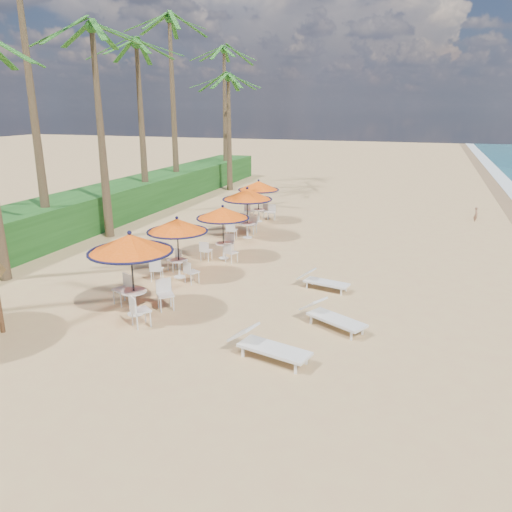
{
  "coord_description": "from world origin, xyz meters",
  "views": [
    {
      "loc": [
        3.11,
        -11.89,
        6.15
      ],
      "look_at": [
        -2.17,
        3.56,
        1.2
      ],
      "focal_mm": 35.0,
      "sensor_mm": 36.0,
      "label": 1
    }
  ],
  "objects": [
    {
      "name": "ground",
      "position": [
        0.0,
        0.0,
        0.0
      ],
      "size": [
        160.0,
        160.0,
        0.0
      ],
      "primitive_type": "plane",
      "color": "tan",
      "rests_on": "ground"
    },
    {
      "name": "scrub_hedge",
      "position": [
        -13.5,
        11.0,
        0.9
      ],
      "size": [
        3.0,
        40.0,
        1.8
      ],
      "primitive_type": "cube",
      "color": "#194716",
      "rests_on": "ground"
    },
    {
      "name": "station_0",
      "position": [
        -4.94,
        0.31,
        1.93
      ],
      "size": [
        2.54,
        2.54,
        2.64
      ],
      "color": "black",
      "rests_on": "ground"
    },
    {
      "name": "station_1",
      "position": [
        -5.3,
        3.78,
        1.7
      ],
      "size": [
        2.23,
        2.23,
        2.33
      ],
      "color": "black",
      "rests_on": "ground"
    },
    {
      "name": "station_2",
      "position": [
        -4.64,
        6.54,
        1.67
      ],
      "size": [
        2.19,
        2.19,
        2.28
      ],
      "color": "black",
      "rests_on": "ground"
    },
    {
      "name": "station_3",
      "position": [
        -4.88,
        10.09,
        1.89
      ],
      "size": [
        2.38,
        2.38,
        2.48
      ],
      "color": "black",
      "rests_on": "ground"
    },
    {
      "name": "station_4",
      "position": [
        -5.46,
        13.68,
        1.7
      ],
      "size": [
        2.23,
        2.23,
        2.32
      ],
      "color": "black",
      "rests_on": "ground"
    },
    {
      "name": "lounger_near",
      "position": [
        -0.31,
        -1.06,
        0.36
      ],
      "size": [
        2.26,
        1.18,
        0.77
      ],
      "rotation": [
        0.0,
        0.0,
        -0.25
      ],
      "color": "silver",
      "rests_on": "ground"
    },
    {
      "name": "lounger_mid",
      "position": [
        0.87,
        1.32,
        0.34
      ],
      "size": [
        2.11,
        1.54,
        0.74
      ],
      "rotation": [
        0.0,
        0.0,
        -0.5
      ],
      "color": "silver",
      "rests_on": "ground"
    },
    {
      "name": "lounger_far",
      "position": [
        -0.02,
        4.31,
        0.3
      ],
      "size": [
        1.89,
        0.94,
        0.65
      ],
      "rotation": [
        0.0,
        0.0,
        -0.22
      ],
      "color": "silver",
      "rests_on": "ground"
    },
    {
      "name": "palm_3",
      "position": [
        -11.31,
        8.15,
        8.87
      ],
      "size": [
        5.0,
        5.0,
        9.7
      ],
      "color": "brown",
      "rests_on": "ground"
    },
    {
      "name": "palm_4",
      "position": [
        -12.65,
        13.91,
        8.83
      ],
      "size": [
        5.0,
        5.0,
        9.66
      ],
      "color": "brown",
      "rests_on": "ground"
    },
    {
      "name": "palm_5",
      "position": [
        -13.11,
        18.71,
        10.67
      ],
      "size": [
        5.0,
        5.0,
        11.63
      ],
      "color": "brown",
      "rests_on": "ground"
    },
    {
      "name": "palm_6",
      "position": [
        -10.93,
        23.06,
        7.56
      ],
      "size": [
        5.0,
        5.0,
        8.31
      ],
      "color": "brown",
      "rests_on": "ground"
    },
    {
      "name": "palm_7",
      "position": [
        -12.59,
        26.38,
        9.61
      ],
      "size": [
        5.0,
        5.0,
        10.5
      ],
      "color": "brown",
      "rests_on": "ground"
    },
    {
      "name": "person",
      "position": [
        5.86,
        17.38,
        0.43
      ],
      "size": [
        0.24,
        0.34,
        0.87
      ],
      "primitive_type": "imported",
      "rotation": [
        0.0,
        0.0,
        1.68
      ],
      "color": "#8D6047",
      "rests_on": "ground"
    }
  ]
}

